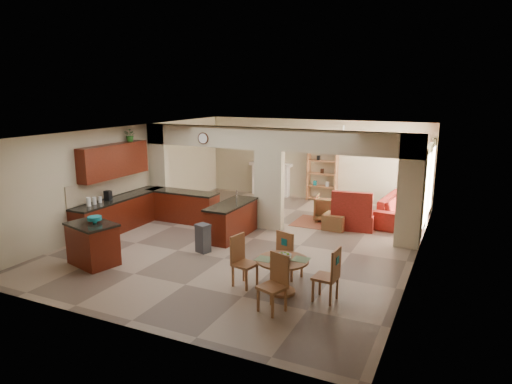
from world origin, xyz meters
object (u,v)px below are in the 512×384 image
at_px(kitchen_island, 93,244).
at_px(dining_table, 282,270).
at_px(sofa, 403,209).
at_px(armchair, 329,208).

bearing_deg(kitchen_island, dining_table, 20.37).
height_order(kitchen_island, sofa, kitchen_island).
relative_size(dining_table, sofa, 0.38).
bearing_deg(dining_table, kitchen_island, -174.68).
xyz_separation_m(sofa, armchair, (-2.00, -0.83, -0.01)).
relative_size(dining_table, armchair, 1.21).
relative_size(sofa, armchair, 3.20).
xyz_separation_m(kitchen_island, armchair, (3.76, 5.59, -0.10)).
bearing_deg(dining_table, armchair, 96.46).
distance_m(kitchen_island, dining_table, 4.37).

